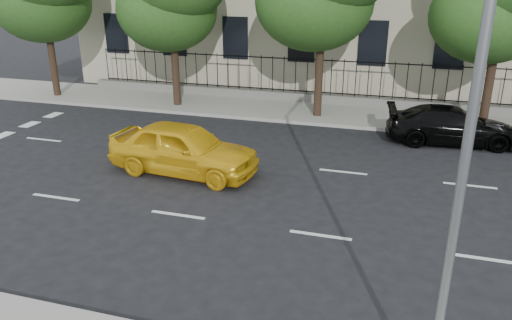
% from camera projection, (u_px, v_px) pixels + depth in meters
% --- Properties ---
extents(ground, '(120.00, 120.00, 0.00)m').
position_uv_depth(ground, '(300.00, 292.00, 10.58)').
color(ground, black).
rests_on(ground, ground).
extents(far_sidewalk, '(60.00, 4.00, 0.15)m').
position_uv_depth(far_sidewalk, '(363.00, 116.00, 23.08)').
color(far_sidewalk, gray).
rests_on(far_sidewalk, ground).
extents(lane_markings, '(49.60, 4.62, 0.01)m').
position_uv_depth(lane_markings, '(333.00, 199.00, 14.83)').
color(lane_markings, silver).
rests_on(lane_markings, ground).
extents(iron_fence, '(30.00, 0.50, 2.20)m').
position_uv_depth(iron_fence, '(367.00, 95.00, 24.40)').
color(iron_fence, slate).
rests_on(iron_fence, far_sidewalk).
extents(street_light, '(0.25, 3.32, 8.05)m').
position_uv_depth(street_light, '(473.00, 71.00, 6.49)').
color(street_light, slate).
rests_on(street_light, near_sidewalk).
extents(yellow_taxi, '(5.20, 2.49, 1.72)m').
position_uv_depth(yellow_taxi, '(183.00, 149.00, 16.49)').
color(yellow_taxi, yellow).
rests_on(yellow_taxi, ground).
extents(black_sedan, '(5.16, 2.53, 1.44)m').
position_uv_depth(black_sedan, '(452.00, 125.00, 19.42)').
color(black_sedan, black).
rests_on(black_sedan, ground).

